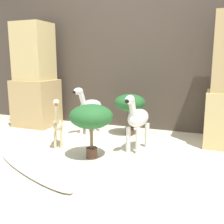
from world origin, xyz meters
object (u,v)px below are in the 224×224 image
object	(u,v)px
zebra_left	(90,108)
potted_palm_front	(91,117)
potted_palm_back	(130,104)
surfboard	(32,168)
giraffe_figurine	(58,122)
zebra_right	(137,119)

from	to	relation	value
zebra_left	potted_palm_front	distance (m)	0.98
potted_palm_back	surfboard	distance (m)	1.60
zebra_left	potted_palm_back	distance (m)	0.56
giraffe_figurine	surfboard	size ratio (longest dim) A/B	0.48
potted_palm_front	potted_palm_back	distance (m)	0.98
potted_palm_back	surfboard	size ratio (longest dim) A/B	0.45
zebra_right	zebra_left	distance (m)	0.94
zebra_right	potted_palm_front	distance (m)	0.56
potted_palm_back	potted_palm_front	bearing A→B (deg)	-96.00
surfboard	zebra_right	bearing A→B (deg)	50.38
zebra_left	potted_palm_back	size ratio (longest dim) A/B	1.16
giraffe_figurine	potted_palm_front	bearing A→B (deg)	-18.98
zebra_left	potted_palm_front	xyz separation A→B (m)	(0.45, -0.87, 0.07)
zebra_right	potted_palm_front	xyz separation A→B (m)	(-0.37, -0.41, 0.07)
potted_palm_front	surfboard	size ratio (longest dim) A/B	0.46
surfboard	zebra_left	bearing A→B (deg)	92.90
zebra_left	surfboard	xyz separation A→B (m)	(0.07, -1.37, -0.34)
potted_palm_front	zebra_right	bearing A→B (deg)	47.59
zebra_left	potted_palm_front	bearing A→B (deg)	-62.69
zebra_right	zebra_left	world-z (taller)	same
zebra_left	potted_palm_front	size ratio (longest dim) A/B	1.15
potted_palm_front	surfboard	world-z (taller)	potted_palm_front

